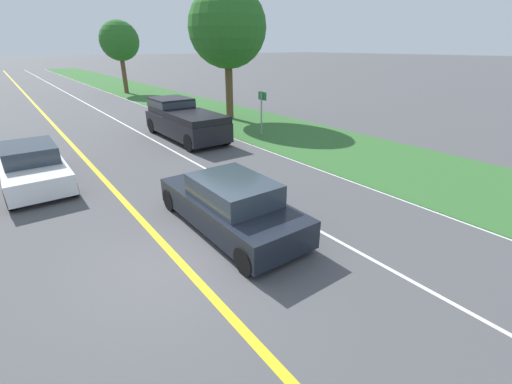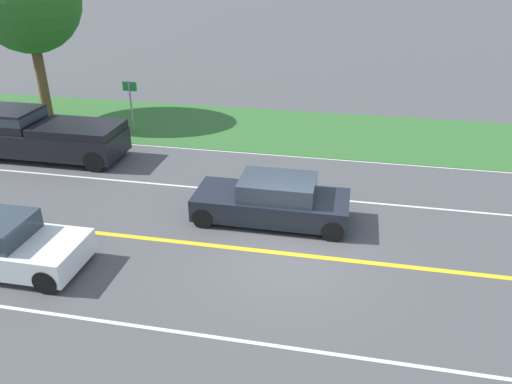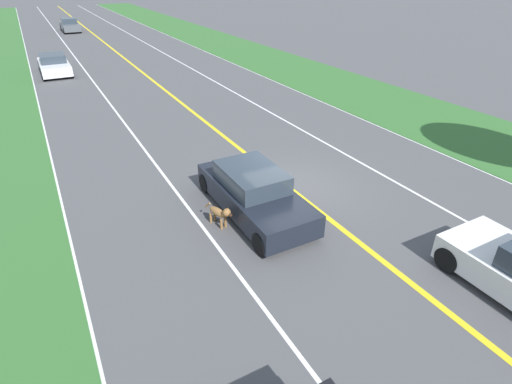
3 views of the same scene
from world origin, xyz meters
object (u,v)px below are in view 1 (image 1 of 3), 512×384
at_px(roadside_tree_right_near, 227,28).
at_px(street_sign, 262,108).
at_px(oncoming_car, 33,166).
at_px(roadside_tree_right_far, 119,41).
at_px(dog, 263,197).
at_px(ego_car, 231,205).
at_px(pickup_truck, 183,119).

distance_m(roadside_tree_right_near, street_sign, 6.45).
relative_size(oncoming_car, street_sign, 1.99).
xyz_separation_m(roadside_tree_right_far, street_sign, (0.10, -22.34, -3.37)).
bearing_deg(dog, oncoming_car, 111.48).
height_order(oncoming_car, roadside_tree_right_far, roadside_tree_right_far).
bearing_deg(ego_car, roadside_tree_right_far, 77.52).
distance_m(ego_car, dog, 1.29).
bearing_deg(ego_car, oncoming_car, 119.36).
bearing_deg(roadside_tree_right_far, dog, -100.27).
height_order(roadside_tree_right_near, street_sign, roadside_tree_right_near).
relative_size(oncoming_car, roadside_tree_right_far, 0.69).
height_order(oncoming_car, roadside_tree_right_near, roadside_tree_right_near).
distance_m(ego_car, street_sign, 10.04).
height_order(pickup_truck, street_sign, street_sign).
distance_m(ego_car, pickup_truck, 10.10).
bearing_deg(dog, pickup_truck, 61.27).
bearing_deg(dog, roadside_tree_right_far, 63.21).
xyz_separation_m(roadside_tree_right_near, roadside_tree_right_far, (-1.29, 17.37, -0.56)).
distance_m(ego_car, roadside_tree_right_far, 30.79).
bearing_deg(street_sign, pickup_truck, 148.36).
relative_size(pickup_truck, roadside_tree_right_far, 0.84).
xyz_separation_m(ego_car, dog, (1.24, 0.27, -0.20)).
distance_m(oncoming_car, roadside_tree_right_near, 13.82).
bearing_deg(ego_car, dog, 12.12).
distance_m(oncoming_car, street_sign, 10.49).
relative_size(ego_car, oncoming_car, 1.00).
relative_size(pickup_truck, street_sign, 2.44).
bearing_deg(roadside_tree_right_far, street_sign, -89.75).
height_order(ego_car, pickup_truck, pickup_truck).
height_order(pickup_truck, roadside_tree_right_far, roadside_tree_right_far).
height_order(dog, roadside_tree_right_far, roadside_tree_right_far).
xyz_separation_m(pickup_truck, roadside_tree_right_near, (4.63, 2.85, 4.45)).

